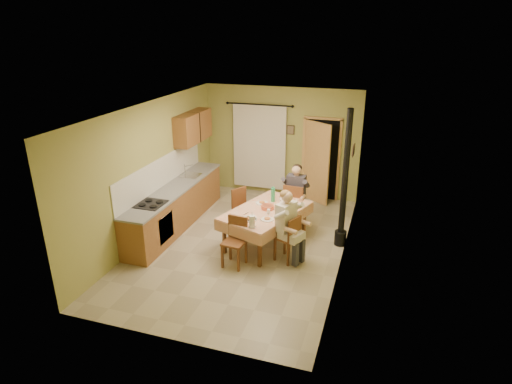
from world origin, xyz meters
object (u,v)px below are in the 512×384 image
(chair_far, at_px, (295,214))
(man_right, at_px, (288,218))
(chair_near, at_px, (235,251))
(chair_left, at_px, (244,218))
(chair_right, at_px, (287,247))
(man_far, at_px, (296,189))
(stove_flue, at_px, (343,198))
(dining_table, at_px, (266,227))

(chair_far, relative_size, man_right, 0.72)
(chair_near, height_order, chair_left, chair_near)
(chair_near, distance_m, man_right, 1.16)
(chair_right, distance_m, man_far, 1.66)
(chair_left, height_order, man_far, man_far)
(chair_far, height_order, stove_flue, stove_flue)
(man_right, bearing_deg, chair_left, 74.22)
(chair_near, bearing_deg, man_far, -102.94)
(chair_far, xyz_separation_m, chair_left, (-1.01, -0.55, -0.00))
(chair_left, distance_m, man_far, 1.30)
(man_far, bearing_deg, stove_flue, -25.15)
(dining_table, relative_size, chair_far, 2.13)
(dining_table, xyz_separation_m, stove_flue, (1.46, 0.42, 0.65))
(chair_near, xyz_separation_m, man_right, (0.88, 0.47, 0.59))
(dining_table, bearing_deg, man_far, 88.71)
(chair_far, distance_m, chair_left, 1.15)
(chair_far, relative_size, chair_left, 1.07)
(dining_table, relative_size, chair_near, 2.27)
(chair_far, bearing_deg, man_far, 90.00)
(stove_flue, bearing_deg, chair_left, 179.01)
(chair_near, relative_size, man_far, 0.68)
(chair_far, height_order, man_right, man_right)
(chair_far, bearing_deg, chair_left, -147.85)
(chair_far, xyz_separation_m, man_right, (0.19, -1.52, 0.59))
(dining_table, relative_size, man_right, 1.54)
(chair_far, xyz_separation_m, stove_flue, (1.09, -0.59, 0.73))
(man_far, distance_m, stove_flue, 1.25)
(dining_table, height_order, chair_far, chair_far)
(chair_far, height_order, chair_near, chair_far)
(chair_left, bearing_deg, chair_near, 45.00)
(chair_far, height_order, chair_left, chair_far)
(dining_table, height_order, chair_right, chair_right)
(man_far, bearing_deg, chair_right, -78.84)
(chair_near, xyz_separation_m, chair_left, (-0.32, 1.44, -0.00))
(chair_left, bearing_deg, chair_right, 83.65)
(chair_left, bearing_deg, dining_table, 87.11)
(chair_left, relative_size, stove_flue, 0.33)
(man_right, height_order, stove_flue, stove_flue)
(chair_far, relative_size, chair_right, 1.08)
(man_right, bearing_deg, chair_right, -90.00)
(dining_table, distance_m, man_right, 0.91)
(dining_table, height_order, stove_flue, stove_flue)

